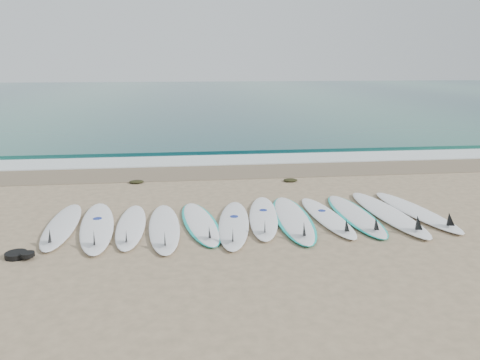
{
  "coord_description": "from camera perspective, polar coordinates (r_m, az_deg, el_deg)",
  "views": [
    {
      "loc": [
        -1.1,
        -7.98,
        2.86
      ],
      "look_at": [
        0.06,
        1.59,
        0.4
      ],
      "focal_mm": 35.0,
      "sensor_mm": 36.0,
      "label": 1
    }
  ],
  "objects": [
    {
      "name": "ground",
      "position": [
        8.55,
        0.89,
        -5.23
      ],
      "size": [
        120.0,
        120.0,
        0.0
      ],
      "primitive_type": "plane",
      "color": "#967F61"
    },
    {
      "name": "ocean",
      "position": [
        40.6,
        -5.42,
        10.22
      ],
      "size": [
        120.0,
        55.0,
        0.03
      ],
      "primitive_type": "cube",
      "color": "#18544F",
      "rests_on": "ground"
    },
    {
      "name": "wet_sand_band",
      "position": [
        12.47,
        -1.66,
        1.06
      ],
      "size": [
        120.0,
        1.8,
        0.01
      ],
      "primitive_type": "cube",
      "color": "#705F4A",
      "rests_on": "ground"
    },
    {
      "name": "foam_band",
      "position": [
        13.82,
        -2.19,
        2.44
      ],
      "size": [
        120.0,
        1.4,
        0.04
      ],
      "primitive_type": "cube",
      "color": "silver",
      "rests_on": "ground"
    },
    {
      "name": "wave_crest",
      "position": [
        15.29,
        -2.66,
        3.7
      ],
      "size": [
        120.0,
        1.0,
        0.1
      ],
      "primitive_type": "cube",
      "color": "#18544F",
      "rests_on": "ground"
    },
    {
      "name": "surfboard_0",
      "position": [
        8.81,
        -20.94,
        -5.23
      ],
      "size": [
        0.62,
        2.52,
        0.32
      ],
      "rotation": [
        0.0,
        0.0,
        0.04
      ],
      "color": "white",
      "rests_on": "ground"
    },
    {
      "name": "surfboard_1",
      "position": [
        8.56,
        -17.05,
        -5.44
      ],
      "size": [
        0.93,
        2.8,
        0.35
      ],
      "rotation": [
        0.0,
        0.0,
        0.13
      ],
      "color": "white",
      "rests_on": "ground"
    },
    {
      "name": "surfboard_2",
      "position": [
        8.44,
        -13.17,
        -5.5
      ],
      "size": [
        0.55,
        2.4,
        0.31
      ],
      "rotation": [
        0.0,
        0.0,
        0.02
      ],
      "color": "white",
      "rests_on": "ground"
    },
    {
      "name": "surfboard_3",
      "position": [
        8.25,
        -9.21,
        -5.75
      ],
      "size": [
        0.67,
        2.6,
        0.33
      ],
      "rotation": [
        0.0,
        0.0,
        0.05
      ],
      "color": "white",
      "rests_on": "ground"
    },
    {
      "name": "surfboard_4",
      "position": [
        8.44,
        -4.82,
        -5.23
      ],
      "size": [
        0.9,
        2.48,
        0.31
      ],
      "rotation": [
        0.0,
        0.0,
        0.13
      ],
      "color": "white",
      "rests_on": "ground"
    },
    {
      "name": "surfboard_5",
      "position": [
        8.31,
        -0.76,
        -5.39
      ],
      "size": [
        0.86,
        2.65,
        0.33
      ],
      "rotation": [
        0.0,
        0.0,
        -0.12
      ],
      "color": "white",
      "rests_on": "ground"
    },
    {
      "name": "surfboard_6",
      "position": [
        8.69,
        2.89,
        -4.53
      ],
      "size": [
        0.89,
        2.6,
        0.33
      ],
      "rotation": [
        0.0,
        0.0,
        -0.15
      ],
      "color": "white",
      "rests_on": "ground"
    },
    {
      "name": "surfboard_7",
      "position": [
        8.66,
        6.52,
        -4.71
      ],
      "size": [
        0.8,
        2.77,
        0.35
      ],
      "rotation": [
        0.0,
        0.0,
        -0.05
      ],
      "color": "white",
      "rests_on": "ground"
    },
    {
      "name": "surfboard_8",
      "position": [
        8.83,
        10.66,
        -4.47
      ],
      "size": [
        0.7,
        2.47,
        0.31
      ],
      "rotation": [
        0.0,
        0.0,
        0.08
      ],
      "color": "white",
      "rests_on": "ground"
    },
    {
      "name": "surfboard_9",
      "position": [
        9.08,
        13.93,
        -4.17
      ],
      "size": [
        0.67,
        2.6,
        0.33
      ],
      "rotation": [
        0.0,
        0.0,
        0.02
      ],
      "color": "white",
      "rests_on": "ground"
    },
    {
      "name": "surfboard_10",
      "position": [
        9.29,
        17.75,
        -3.93
      ],
      "size": [
        0.79,
        2.89,
        0.37
      ],
      "rotation": [
        0.0,
        0.0,
        0.07
      ],
      "color": "white",
      "rests_on": "ground"
    },
    {
      "name": "surfboard_11",
      "position": [
        9.61,
        20.82,
        -3.61
      ],
      "size": [
        0.92,
        2.72,
        0.34
      ],
      "rotation": [
        0.0,
        0.0,
        0.14
      ],
      "color": "white",
      "rests_on": "ground"
    },
    {
      "name": "seaweed_near",
      "position": [
        11.55,
        -12.5,
        -0.2
      ],
      "size": [
        0.35,
        0.27,
        0.07
      ],
      "primitive_type": "ellipsoid",
      "color": "black",
      "rests_on": "ground"
    },
    {
      "name": "seaweed_far",
      "position": [
        11.49,
        6.17,
        -0.01
      ],
      "size": [
        0.35,
        0.27,
        0.07
      ],
      "primitive_type": "ellipsoid",
      "color": "black",
      "rests_on": "ground"
    },
    {
      "name": "leash_coil",
      "position": [
        7.81,
        -25.37,
        -8.24
      ],
      "size": [
        0.46,
        0.36,
        0.11
      ],
      "color": "black",
      "rests_on": "ground"
    }
  ]
}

